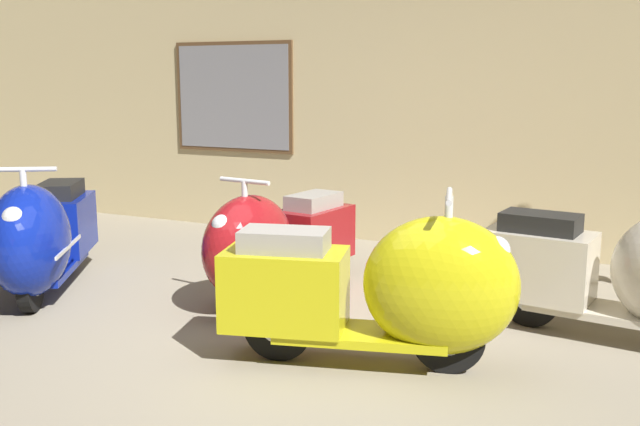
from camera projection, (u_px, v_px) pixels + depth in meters
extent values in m
plane|color=gray|center=(267.00, 356.00, 4.43)|extent=(60.00, 60.00, 0.00)
cube|color=#CCB784|center=(431.00, 72.00, 7.09)|extent=(18.00, 0.20, 3.49)
cube|color=brown|center=(233.00, 97.00, 7.97)|extent=(1.48, 0.03, 1.21)
cube|color=gray|center=(233.00, 97.00, 7.96)|extent=(1.40, 0.01, 1.13)
cylinder|color=black|center=(30.00, 283.00, 5.24)|extent=(0.29, 0.41, 0.43)
cylinder|color=silver|center=(30.00, 283.00, 5.24)|extent=(0.19, 0.22, 0.19)
cylinder|color=black|center=(65.00, 250.00, 6.24)|extent=(0.29, 0.41, 0.43)
cylinder|color=silver|center=(65.00, 250.00, 6.24)|extent=(0.19, 0.22, 0.19)
cube|color=navy|center=(50.00, 268.00, 5.75)|extent=(0.86, 1.08, 0.05)
ellipsoid|color=navy|center=(29.00, 240.00, 5.24)|extent=(0.94, 1.06, 0.82)
cube|color=navy|center=(62.00, 224.00, 6.16)|extent=(0.75, 0.85, 0.47)
cube|color=black|center=(60.00, 190.00, 6.10)|extent=(0.52, 0.60, 0.13)
sphere|color=silver|center=(14.00, 218.00, 4.90)|extent=(0.16, 0.16, 0.16)
cylinder|color=silver|center=(24.00, 190.00, 5.14)|extent=(0.05, 0.05, 0.30)
cylinder|color=silver|center=(23.00, 169.00, 5.11)|extent=(0.43, 0.27, 0.03)
cube|color=silver|center=(69.00, 247.00, 5.27)|extent=(0.38, 0.63, 0.03)
cylinder|color=black|center=(245.00, 286.00, 5.24)|extent=(0.14, 0.41, 0.40)
cylinder|color=silver|center=(245.00, 286.00, 5.24)|extent=(0.12, 0.19, 0.18)
cylinder|color=black|center=(317.00, 259.00, 6.01)|extent=(0.14, 0.41, 0.40)
cylinder|color=silver|center=(317.00, 259.00, 6.01)|extent=(0.12, 0.19, 0.18)
cube|color=maroon|center=(283.00, 274.00, 5.63)|extent=(0.49, 0.99, 0.05)
ellipsoid|color=maroon|center=(248.00, 247.00, 5.22)|extent=(0.63, 0.90, 0.76)
cube|color=maroon|center=(314.00, 234.00, 5.94)|extent=(0.49, 0.73, 0.44)
cube|color=gray|center=(314.00, 201.00, 5.88)|extent=(0.34, 0.51, 0.12)
sphere|color=silver|center=(222.00, 225.00, 4.96)|extent=(0.15, 0.15, 0.15)
cylinder|color=silver|center=(245.00, 200.00, 5.13)|extent=(0.04, 0.04, 0.28)
cylinder|color=silver|center=(244.00, 181.00, 5.11)|extent=(0.44, 0.09, 0.03)
cube|color=silver|center=(276.00, 258.00, 5.10)|extent=(0.11, 0.66, 0.02)
cylinder|color=black|center=(448.00, 336.00, 4.17)|extent=(0.44, 0.19, 0.43)
cylinder|color=silver|center=(448.00, 336.00, 4.17)|extent=(0.21, 0.15, 0.19)
cylinder|color=black|center=(279.00, 326.00, 4.35)|extent=(0.44, 0.19, 0.43)
cylinder|color=silver|center=(279.00, 326.00, 4.35)|extent=(0.21, 0.15, 0.19)
cube|color=gold|center=(362.00, 334.00, 4.26)|extent=(1.08, 0.63, 0.05)
ellipsoid|color=gold|center=(441.00, 286.00, 4.12)|extent=(1.01, 0.76, 0.81)
cube|color=gold|center=(285.00, 289.00, 4.30)|extent=(0.81, 0.60, 0.47)
cube|color=gray|center=(285.00, 240.00, 4.24)|extent=(0.57, 0.42, 0.13)
sphere|color=silver|center=(496.00, 250.00, 4.02)|extent=(0.16, 0.16, 0.16)
cylinder|color=silver|center=(448.00, 222.00, 4.04)|extent=(0.05, 0.05, 0.30)
cylinder|color=silver|center=(449.00, 196.00, 4.02)|extent=(0.15, 0.46, 0.03)
cube|color=silver|center=(441.00, 281.00, 4.39)|extent=(0.70, 0.19, 0.03)
cylinder|color=black|center=(530.00, 296.00, 4.95)|extent=(0.43, 0.14, 0.42)
cylinder|color=silver|center=(530.00, 296.00, 4.95)|extent=(0.20, 0.12, 0.19)
cube|color=beige|center=(606.00, 312.00, 4.69)|extent=(1.04, 0.50, 0.05)
cube|color=beige|center=(538.00, 265.00, 4.88)|extent=(0.76, 0.50, 0.46)
cube|color=black|center=(541.00, 222.00, 4.83)|extent=(0.54, 0.35, 0.13)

